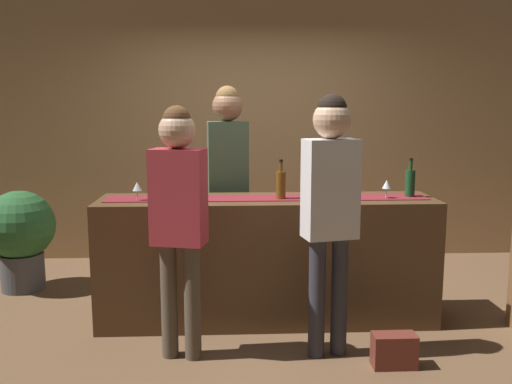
% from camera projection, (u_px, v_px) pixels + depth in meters
% --- Properties ---
extents(ground_plane, '(10.00, 10.00, 0.00)m').
position_uv_depth(ground_plane, '(267.00, 319.00, 4.39)').
color(ground_plane, brown).
extents(back_wall, '(6.00, 0.12, 2.90)m').
position_uv_depth(back_wall, '(256.00, 125.00, 6.04)').
color(back_wall, tan).
rests_on(back_wall, ground).
extents(bar_counter, '(2.57, 0.60, 0.96)m').
position_uv_depth(bar_counter, '(267.00, 260.00, 4.32)').
color(bar_counter, '#543821').
rests_on(bar_counter, ground).
extents(counter_runner_cloth, '(2.44, 0.28, 0.01)m').
position_uv_depth(counter_runner_cloth, '(267.00, 198.00, 4.24)').
color(counter_runner_cloth, maroon).
rests_on(counter_runner_cloth, bar_counter).
extents(wine_bottle_amber, '(0.07, 0.07, 0.30)m').
position_uv_depth(wine_bottle_amber, '(281.00, 184.00, 4.18)').
color(wine_bottle_amber, brown).
rests_on(wine_bottle_amber, bar_counter).
extents(wine_bottle_clear, '(0.07, 0.07, 0.30)m').
position_uv_depth(wine_bottle_clear, '(174.00, 184.00, 4.21)').
color(wine_bottle_clear, '#B2C6C1').
rests_on(wine_bottle_clear, bar_counter).
extents(wine_bottle_green, '(0.07, 0.07, 0.30)m').
position_uv_depth(wine_bottle_green, '(410.00, 183.00, 4.28)').
color(wine_bottle_green, '#194723').
rests_on(wine_bottle_green, bar_counter).
extents(wine_glass_near_customer, '(0.07, 0.07, 0.14)m').
position_uv_depth(wine_glass_near_customer, '(387.00, 185.00, 4.21)').
color(wine_glass_near_customer, silver).
rests_on(wine_glass_near_customer, bar_counter).
extents(wine_glass_mid_counter, '(0.07, 0.07, 0.14)m').
position_uv_depth(wine_glass_mid_counter, '(321.00, 184.00, 4.24)').
color(wine_glass_mid_counter, silver).
rests_on(wine_glass_mid_counter, bar_counter).
extents(wine_glass_far_end, '(0.07, 0.07, 0.14)m').
position_uv_depth(wine_glass_far_end, '(137.00, 187.00, 4.10)').
color(wine_glass_far_end, silver).
rests_on(wine_glass_far_end, bar_counter).
extents(bartender, '(0.36, 0.26, 1.83)m').
position_uv_depth(bartender, '(228.00, 166.00, 4.77)').
color(bartender, '#26262B').
rests_on(bartender, ground).
extents(customer_sipping, '(0.37, 0.27, 1.74)m').
position_uv_depth(customer_sipping, '(330.00, 197.00, 3.59)').
color(customer_sipping, '#33333D').
rests_on(customer_sipping, ground).
extents(customer_browsing, '(0.38, 0.27, 1.67)m').
position_uv_depth(customer_browsing, '(179.00, 206.00, 3.57)').
color(customer_browsing, brown).
rests_on(customer_browsing, ground).
extents(potted_plant_tall, '(0.62, 0.62, 0.91)m').
position_uv_depth(potted_plant_tall, '(20.00, 233.00, 5.01)').
color(potted_plant_tall, '#4C4C51').
rests_on(potted_plant_tall, ground).
extents(handbag, '(0.28, 0.14, 0.22)m').
position_uv_depth(handbag, '(394.00, 351.00, 3.57)').
color(handbag, brown).
rests_on(handbag, ground).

